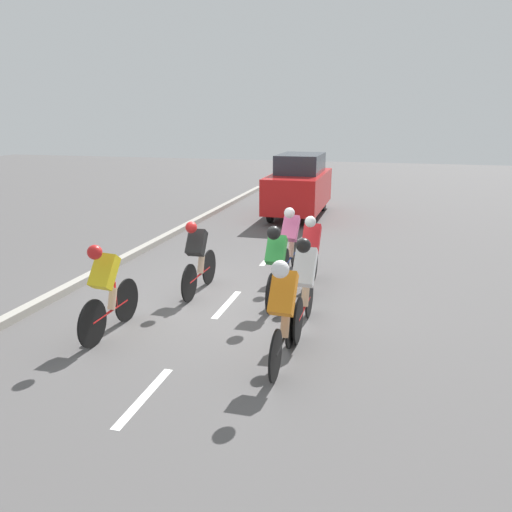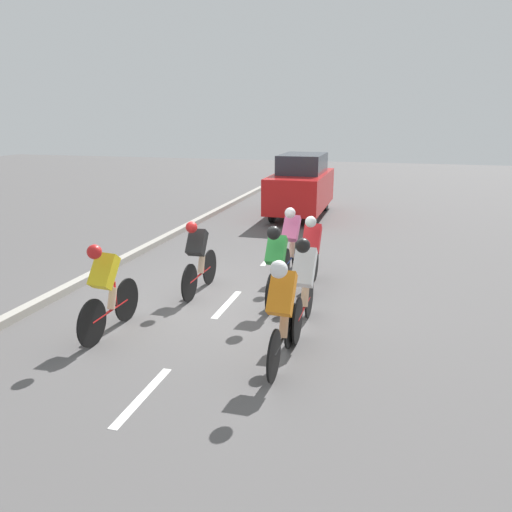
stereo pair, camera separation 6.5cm
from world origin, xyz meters
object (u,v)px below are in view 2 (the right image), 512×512
object	(u,v)px
cyclist_black	(198,256)
cyclist_yellow	(106,287)
cyclist_pink	(291,239)
cyclist_green	(276,263)
cyclist_orange	(282,309)
support_car	(301,185)
cyclist_white	(304,282)
cyclist_red	(312,251)

from	to	relation	value
cyclist_black	cyclist_yellow	size ratio (longest dim) A/B	1.01
cyclist_pink	cyclist_green	size ratio (longest dim) A/B	0.99
cyclist_orange	support_car	bearing A→B (deg)	-80.83
cyclist_pink	cyclist_white	size ratio (longest dim) A/B	0.96
cyclist_green	cyclist_yellow	size ratio (longest dim) A/B	0.98
cyclist_red	cyclist_yellow	bearing A→B (deg)	47.62
cyclist_yellow	cyclist_black	bearing A→B (deg)	-106.86
support_car	cyclist_yellow	bearing A→B (deg)	83.91
cyclist_white	cyclist_yellow	size ratio (longest dim) A/B	1.01
cyclist_white	cyclist_orange	bearing A→B (deg)	86.23
cyclist_white	cyclist_yellow	world-z (taller)	cyclist_white
cyclist_white	cyclist_orange	world-z (taller)	cyclist_white
cyclist_black	cyclist_orange	xyz separation A→B (m)	(-2.16, 2.40, 0.07)
cyclist_red	cyclist_white	size ratio (longest dim) A/B	0.95
cyclist_red	cyclist_orange	xyz separation A→B (m)	(-0.13, 3.21, 0.04)
support_car	cyclist_white	bearing A→B (deg)	100.80
support_car	cyclist_green	bearing A→B (deg)	97.59
cyclist_yellow	cyclist_white	bearing A→B (deg)	-162.15
cyclist_black	support_car	distance (m)	8.18
cyclist_pink	cyclist_white	xyz separation A→B (m)	(-0.78, 2.81, 0.03)
cyclist_red	cyclist_green	size ratio (longest dim) A/B	0.98
cyclist_orange	cyclist_yellow	world-z (taller)	cyclist_orange
cyclist_yellow	cyclist_pink	bearing A→B (deg)	-119.35
cyclist_red	support_car	distance (m)	7.53
cyclist_red	cyclist_black	world-z (taller)	cyclist_red
cyclist_red	cyclist_orange	bearing A→B (deg)	92.31
cyclist_black	cyclist_white	distance (m)	2.54
cyclist_green	cyclist_white	bearing A→B (deg)	123.81
cyclist_pink	cyclist_black	bearing A→B (deg)	47.90
cyclist_black	cyclist_white	bearing A→B (deg)	151.88
cyclist_pink	cyclist_orange	xyz separation A→B (m)	(-0.70, 4.02, 0.03)
cyclist_red	cyclist_green	bearing A→B (deg)	65.13
cyclist_green	cyclist_orange	bearing A→B (deg)	105.02
cyclist_white	support_car	distance (m)	9.53
cyclist_white	support_car	world-z (taller)	support_car
cyclist_black	cyclist_pink	xyz separation A→B (m)	(-1.46, -1.61, 0.04)
cyclist_white	cyclist_yellow	bearing A→B (deg)	17.85
cyclist_pink	support_car	bearing A→B (deg)	-81.28
cyclist_black	cyclist_pink	bearing A→B (deg)	-132.10
cyclist_black	cyclist_white	world-z (taller)	cyclist_white
cyclist_black	cyclist_white	xyz separation A→B (m)	(-2.24, 1.20, 0.07)
cyclist_yellow	cyclist_orange	bearing A→B (deg)	174.37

